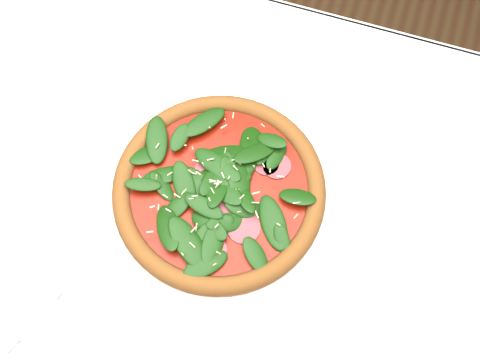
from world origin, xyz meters
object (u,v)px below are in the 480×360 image
(wine_glass, at_px, (27,74))
(napkin, at_px, (34,319))
(plate, at_px, (220,193))
(pizza, at_px, (219,188))

(wine_glass, xyz_separation_m, napkin, (0.12, -0.31, -0.12))
(plate, bearing_deg, napkin, -125.30)
(wine_glass, relative_size, napkin, 1.35)
(plate, height_order, pizza, pizza)
(plate, bearing_deg, pizza, -165.96)
(pizza, height_order, napkin, pizza)
(pizza, distance_m, wine_glass, 0.33)
(napkin, bearing_deg, plate, 54.70)
(plate, xyz_separation_m, napkin, (-0.19, -0.26, -0.00))
(pizza, distance_m, napkin, 0.33)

